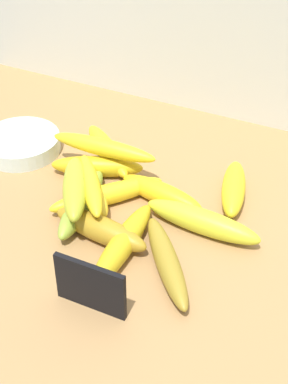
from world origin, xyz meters
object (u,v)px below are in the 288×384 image
(banana_5, at_px, (88,187))
(banana_9, at_px, (234,188))
(chalkboard_sign, at_px, (91,288))
(banana_3, at_px, (202,221))
(banana_11, at_px, (103,147))
(fruit_bowl, at_px, (21,144))
(banana_7, at_px, (107,150))
(banana_10, at_px, (161,193))
(banana_13, at_px, (75,188))
(banana_6, at_px, (107,195))
(banana_12, at_px, (90,184))
(banana_4, at_px, (167,261))
(banana_8, at_px, (100,229))
(banana_0, at_px, (123,244))
(banana_2, at_px, (97,166))
(banana_1, at_px, (82,203))

(banana_5, relative_size, banana_9, 1.14)
(chalkboard_sign, relative_size, banana_3, 0.54)
(banana_3, distance_m, banana_11, 0.24)
(fruit_bowl, bearing_deg, banana_3, -9.91)
(fruit_bowl, relative_size, banana_7, 0.82)
(fruit_bowl, distance_m, banana_3, 0.42)
(banana_10, bearing_deg, banana_13, -140.37)
(banana_3, relative_size, banana_11, 0.98)
(banana_3, relative_size, banana_10, 1.24)
(chalkboard_sign, xyz_separation_m, banana_10, (-0.01, 0.26, -0.02))
(fruit_bowl, distance_m, banana_13, 0.24)
(banana_13, bearing_deg, banana_6, 60.16)
(banana_12, bearing_deg, banana_4, -23.31)
(banana_11, distance_m, banana_12, 0.12)
(banana_9, height_order, banana_13, banana_13)
(banana_9, xyz_separation_m, banana_12, (-0.21, -0.14, 0.04))
(banana_3, distance_m, banana_8, 0.17)
(chalkboard_sign, distance_m, banana_10, 0.26)
(banana_0, relative_size, banana_4, 1.00)
(banana_11, bearing_deg, banana_7, 110.75)
(fruit_bowl, bearing_deg, banana_4, -24.42)
(banana_4, height_order, banana_10, banana_10)
(banana_2, bearing_deg, banana_7, 98.78)
(chalkboard_sign, bearing_deg, fruit_bowl, 138.02)
(banana_2, height_order, banana_3, banana_3)
(banana_1, distance_m, banana_5, 0.05)
(chalkboard_sign, bearing_deg, banana_2, 117.67)
(banana_1, bearing_deg, banana_2, 105.48)
(banana_6, xyz_separation_m, banana_13, (-0.03, -0.05, 0.04))
(banana_1, xyz_separation_m, banana_9, (0.22, 0.15, 0.00))
(banana_3, bearing_deg, banana_6, -179.49)
(banana_1, height_order, banana_10, same)
(banana_10, bearing_deg, banana_0, -90.95)
(banana_3, bearing_deg, banana_5, 179.96)
(banana_1, bearing_deg, fruit_bowl, 150.75)
(fruit_bowl, xyz_separation_m, banana_13, (0.20, -0.13, 0.04))
(banana_7, relative_size, banana_12, 1.09)
(banana_1, height_order, banana_9, banana_9)
(banana_7, xyz_separation_m, banana_10, (0.15, -0.08, 0.00))
(banana_0, relative_size, banana_2, 1.19)
(banana_2, bearing_deg, banana_4, -38.19)
(banana_4, bearing_deg, banana_5, 151.78)
(banana_5, bearing_deg, banana_1, -74.48)
(chalkboard_sign, relative_size, banana_6, 0.52)
(banana_9, bearing_deg, banana_7, 177.13)
(banana_7, bearing_deg, banana_9, -2.87)
(banana_4, height_order, banana_8, banana_8)
(chalkboard_sign, bearing_deg, banana_7, 114.83)
(banana_6, distance_m, banana_10, 0.09)
(banana_2, distance_m, banana_10, 0.14)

